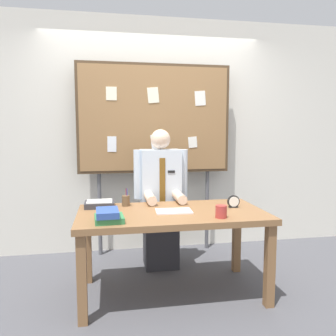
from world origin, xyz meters
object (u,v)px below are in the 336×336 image
Objects in this scene: open_notebook at (174,211)px; desk_clock at (233,202)px; pen_holder at (126,201)px; paper_tray at (100,204)px; bulletin_board at (155,121)px; person at (161,204)px; book_stack at (108,216)px; coffee_mug at (221,212)px; desk at (172,221)px.

desk_clock is at bearing 6.60° from open_notebook.
pen_holder reaches higher than desk_clock.
bulletin_board is at bearing 51.02° from paper_tray.
person is at bearing 28.72° from paper_tray.
person is 0.70m from paper_tray.
book_stack is 0.87m from coffee_mug.
pen_holder is 0.62× the size of paper_tray.
coffee_mug is (0.34, -0.88, 0.12)m from person.
desk_clock is at bearing 14.28° from book_stack.
desk_clock reaches higher than coffee_mug.
desk is at bearing -24.15° from paper_tray.
coffee_mug is at bearing -68.73° from person.
book_stack is 2.28× the size of desk_clock.
person is at bearing 41.22° from pen_holder.
bulletin_board is 8.25× the size of paper_tray.
desk_clock reaches higher than desk.
pen_holder is at bearing 72.85° from book_stack.
person is 1.00m from book_stack.
person is 12.87× the size of desk_clock.
person reaches higher than paper_tray.
person reaches higher than pen_holder.
desk is at bearing -175.56° from desk_clock.
pen_holder is at bearing 143.19° from desk.
desk is 6.05× the size of paper_tray.
paper_tray is at bearing -128.98° from bulletin_board.
person is 0.51m from pen_holder.
desk is 0.73× the size of bulletin_board.
desk_clock reaches higher than book_stack.
desk_clock is 0.97m from pen_holder.
desk_clock is (0.57, -0.98, -0.74)m from bulletin_board.
open_notebook is at bearing -56.92° from desk.
open_notebook is at bearing -37.78° from pen_holder.
book_stack is at bearing -122.29° from person.
book_stack reaches higher than open_notebook.
bulletin_board reaches higher than open_notebook.
paper_tray is at bearing 150.07° from coffee_mug.
desk is at bearing -90.00° from person.
bulletin_board is at bearing 104.78° from coffee_mug.
book_stack is (-0.53, -0.84, 0.11)m from person.
open_notebook is (0.01, -0.62, 0.07)m from person.
bulletin_board is at bearing 90.72° from open_notebook.
bulletin_board is 13.41× the size of pen_holder.
desk is 1.11× the size of person.
open_notebook is at bearing 142.31° from coffee_mug.
person reaches higher than open_notebook.
desk_clock is (0.57, -0.56, 0.12)m from person.
pen_holder is at bearing 165.97° from desk_clock.
bulletin_board is 1.23m from paper_tray.
pen_holder reaches higher than open_notebook.
desk is 0.48m from pen_holder.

